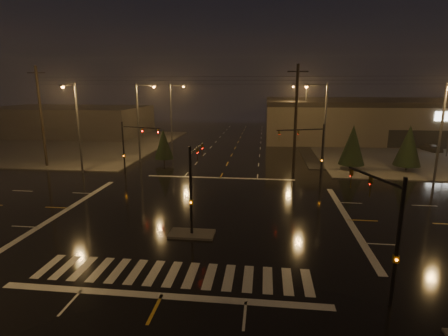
{
  "coord_description": "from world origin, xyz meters",
  "views": [
    {
      "loc": [
        4.65,
        -25.24,
        9.66
      ],
      "look_at": [
        1.34,
        2.98,
        3.0
      ],
      "focal_mm": 28.0,
      "sensor_mm": 36.0,
      "label": 1
    }
  ],
  "objects": [
    {
      "name": "ground",
      "position": [
        0.0,
        0.0,
        0.0
      ],
      "size": [
        140.0,
        140.0,
        0.0
      ],
      "primitive_type": "plane",
      "color": "black",
      "rests_on": "ground"
    },
    {
      "name": "sidewalk_ne",
      "position": [
        30.0,
        30.0,
        0.06
      ],
      "size": [
        36.0,
        36.0,
        0.12
      ],
      "primitive_type": "cube",
      "color": "#484540",
      "rests_on": "ground"
    },
    {
      "name": "sidewalk_nw",
      "position": [
        -30.0,
        30.0,
        0.06
      ],
      "size": [
        36.0,
        36.0,
        0.12
      ],
      "primitive_type": "cube",
      "color": "#484540",
      "rests_on": "ground"
    },
    {
      "name": "median_island",
      "position": [
        0.0,
        -4.0,
        0.07
      ],
      "size": [
        3.0,
        1.6,
        0.15
      ],
      "primitive_type": "cube",
      "color": "#484540",
      "rests_on": "ground"
    },
    {
      "name": "crosswalk",
      "position": [
        0.0,
        -9.0,
        0.01
      ],
      "size": [
        15.0,
        2.6,
        0.01
      ],
      "primitive_type": "cube",
      "color": "beige",
      "rests_on": "ground"
    },
    {
      "name": "stop_bar_near",
      "position": [
        0.0,
        -11.0,
        0.01
      ],
      "size": [
        16.0,
        0.5,
        0.01
      ],
      "primitive_type": "cube",
      "color": "beige",
      "rests_on": "ground"
    },
    {
      "name": "stop_bar_far",
      "position": [
        0.0,
        11.0,
        0.01
      ],
      "size": [
        16.0,
        0.5,
        0.01
      ],
      "primitive_type": "cube",
      "color": "beige",
      "rests_on": "ground"
    },
    {
      "name": "retail_building",
      "position": [
        35.0,
        45.99,
        3.84
      ],
      "size": [
        60.2,
        28.3,
        7.2
      ],
      "color": "#706150",
      "rests_on": "ground"
    },
    {
      "name": "commercial_block",
      "position": [
        -35.0,
        42.0,
        2.8
      ],
      "size": [
        30.0,
        18.0,
        5.6
      ],
      "primitive_type": "cube",
      "color": "#3A3533",
      "rests_on": "ground"
    },
    {
      "name": "signal_mast_median",
      "position": [
        0.0,
        -3.07,
        3.75
      ],
      "size": [
        0.25,
        4.59,
        6.0
      ],
      "color": "black",
      "rests_on": "ground"
    },
    {
      "name": "signal_mast_ne",
      "position": [
        9.5,
        10.14,
        3.79
      ],
      "size": [
        4.84,
        1.86,
        6.0
      ],
      "color": "black",
      "rests_on": "ground"
    },
    {
      "name": "signal_mast_nw",
      "position": [
        -9.5,
        10.14,
        3.79
      ],
      "size": [
        4.84,
        1.86,
        6.0
      ],
      "color": "black",
      "rests_on": "ground"
    },
    {
      "name": "signal_mast_se",
      "position": [
        10.23,
        -9.75,
        3.71
      ],
      "size": [
        1.55,
        3.87,
        6.0
      ],
      "color": "black",
      "rests_on": "ground"
    },
    {
      "name": "streetlight_1",
      "position": [
        -11.18,
        18.0,
        5.8
      ],
      "size": [
        2.77,
        0.32,
        10.0
      ],
      "color": "#38383A",
      "rests_on": "ground"
    },
    {
      "name": "streetlight_2",
      "position": [
        -11.18,
        34.0,
        5.8
      ],
      "size": [
        2.77,
        0.32,
        10.0
      ],
      "color": "#38383A",
      "rests_on": "ground"
    },
    {
      "name": "streetlight_3",
      "position": [
        11.18,
        16.0,
        5.8
      ],
      "size": [
        2.77,
        0.32,
        10.0
      ],
      "color": "#38383A",
      "rests_on": "ground"
    },
    {
      "name": "streetlight_4",
      "position": [
        11.18,
        36.0,
        5.8
      ],
      "size": [
        2.77,
        0.32,
        10.0
      ],
      "color": "#38383A",
      "rests_on": "ground"
    },
    {
      "name": "streetlight_5",
      "position": [
        -16.0,
        11.18,
        5.8
      ],
      "size": [
        0.32,
        2.77,
        10.0
      ],
      "color": "#38383A",
      "rests_on": "ground"
    },
    {
      "name": "streetlight_6",
      "position": [
        22.0,
        11.18,
        5.8
      ],
      "size": [
        0.32,
        2.77,
        10.0
      ],
      "color": "#38383A",
      "rests_on": "ground"
    },
    {
      "name": "utility_pole_0",
      "position": [
        -22.0,
        14.0,
        6.13
      ],
      "size": [
        2.2,
        0.32,
        12.0
      ],
      "color": "black",
      "rests_on": "ground"
    },
    {
      "name": "utility_pole_1",
      "position": [
        8.0,
        14.0,
        6.13
      ],
      "size": [
        2.2,
        0.32,
        12.0
      ],
      "color": "black",
      "rests_on": "ground"
    },
    {
      "name": "conifer_0",
      "position": [
        14.85,
        16.39,
        3.01
      ],
      "size": [
        2.96,
        2.96,
        5.32
      ],
      "color": "black",
      "rests_on": "ground"
    },
    {
      "name": "conifer_1",
      "position": [
        21.1,
        16.5,
        3.03
      ],
      "size": [
        2.99,
        2.99,
        5.37
      ],
      "color": "black",
      "rests_on": "ground"
    },
    {
      "name": "conifer_3",
      "position": [
        -7.98,
        17.09,
        2.57
      ],
      "size": [
        2.4,
        2.4,
        4.45
      ],
      "color": "black",
      "rests_on": "ground"
    },
    {
      "name": "car_parked",
      "position": [
        29.74,
        30.1,
        0.66
      ],
      "size": [
        2.38,
        4.13,
        1.32
      ],
      "primitive_type": "imported",
      "rotation": [
        0.0,
        0.0,
        0.22
      ],
      "color": "black",
      "rests_on": "ground"
    }
  ]
}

